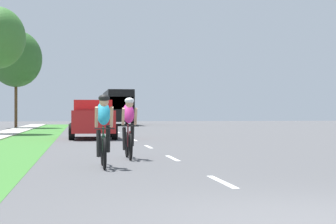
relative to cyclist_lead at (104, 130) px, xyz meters
name	(u,v)px	position (x,y,z in m)	size (l,w,h in m)	color
ground_plane	(132,139)	(1.90, 13.53, -0.81)	(120.00, 120.00, 0.00)	#4C4C4F
grass_verge	(29,140)	(-2.74, 13.53, -0.81)	(2.39, 70.00, 0.01)	#38722D
lane_markings_center	(125,135)	(1.90, 17.53, -0.81)	(0.12, 52.71, 0.01)	white
cyclist_lead	(104,130)	(0.00, 0.00, 0.00)	(0.42, 1.72, 1.58)	black
cyclist_trailing	(129,128)	(0.74, 2.23, 0.00)	(0.42, 1.72, 1.58)	black
suv_red	(92,118)	(0.10, 14.26, 0.14)	(2.15, 4.70, 1.79)	red
sedan_maroon	(90,120)	(0.21, 25.71, -0.04)	(1.98, 4.30, 1.52)	maroon
pickup_white	(93,118)	(0.68, 35.51, 0.02)	(2.22, 5.10, 1.64)	silver
bus_black	(117,106)	(3.45, 46.07, 1.17)	(2.78, 11.60, 3.48)	black
street_tree_far	(16,59)	(-5.61, 34.64, 4.84)	(4.22, 4.22, 7.98)	brown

